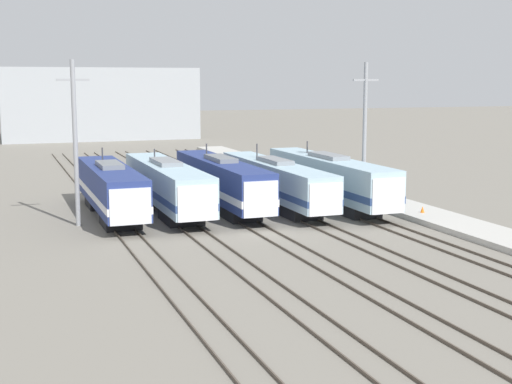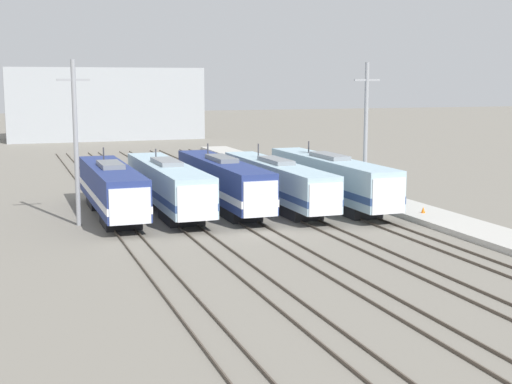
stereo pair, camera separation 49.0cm
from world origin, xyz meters
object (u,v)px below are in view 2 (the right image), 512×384
(locomotive_far_left, at_px, (112,189))
(locomotive_center_right, at_px, (278,182))
(locomotive_center, at_px, (224,182))
(catenary_tower_left, at_px, (76,141))
(catenary_tower_right, at_px, (366,133))
(locomotive_center_left, at_px, (169,186))
(locomotive_far_right, at_px, (332,179))
(traffic_cone, at_px, (423,210))

(locomotive_far_left, xyz_separation_m, locomotive_center_right, (13.62, -0.32, -0.07))
(locomotive_center, bearing_deg, catenary_tower_left, -166.74)
(locomotive_center, bearing_deg, locomotive_far_left, -178.19)
(locomotive_far_left, distance_m, catenary_tower_right, 21.06)
(locomotive_center_left, relative_size, locomotive_center, 1.02)
(locomotive_far_right, height_order, catenary_tower_left, catenary_tower_left)
(locomotive_far_right, distance_m, catenary_tower_right, 4.80)
(locomotive_far_left, xyz_separation_m, catenary_tower_left, (-2.82, -2.52, 4.00))
(locomotive_center_left, bearing_deg, locomotive_center_right, -4.90)
(catenary_tower_left, xyz_separation_m, traffic_cone, (25.21, -6.05, -5.50))
(catenary_tower_right, bearing_deg, locomotive_far_left, 173.01)
(locomotive_far_left, xyz_separation_m, traffic_cone, (22.39, -8.57, -1.50))
(catenary_tower_left, relative_size, traffic_cone, 24.68)
(locomotive_center_right, xyz_separation_m, traffic_cone, (8.77, -8.25, -1.43))
(locomotive_center_left, height_order, catenary_tower_right, catenary_tower_right)
(locomotive_far_left, height_order, locomotive_far_right, locomotive_far_right)
(locomotive_far_right, bearing_deg, catenary_tower_left, -176.16)
(locomotive_center_right, distance_m, traffic_cone, 12.12)
(locomotive_center_right, distance_m, catenary_tower_right, 8.31)
(locomotive_center_right, bearing_deg, catenary_tower_left, -172.40)
(locomotive_center_right, height_order, locomotive_far_right, locomotive_far_right)
(locomotive_center, height_order, traffic_cone, locomotive_center)
(catenary_tower_right, xyz_separation_m, traffic_cone, (1.86, -6.05, -5.50))
(locomotive_center_right, distance_m, locomotive_far_right, 4.61)
(traffic_cone, bearing_deg, locomotive_center, 146.35)
(locomotive_far_right, bearing_deg, locomotive_center_left, 173.45)
(locomotive_far_left, bearing_deg, catenary_tower_left, -138.28)
(locomotive_far_left, relative_size, catenary_tower_left, 1.46)
(locomotive_far_right, relative_size, catenary_tower_left, 1.67)
(locomotive_center, bearing_deg, traffic_cone, -33.65)
(locomotive_center_left, bearing_deg, locomotive_far_right, -6.55)
(locomotive_far_right, bearing_deg, traffic_cone, -60.47)
(locomotive_center_right, bearing_deg, locomotive_far_right, -9.82)
(locomotive_far_left, xyz_separation_m, locomotive_center_left, (4.54, 0.45, -0.00))
(locomotive_center, height_order, locomotive_far_right, locomotive_far_right)
(catenary_tower_right, height_order, traffic_cone, catenary_tower_right)
(traffic_cone, bearing_deg, locomotive_center_left, 153.18)
(catenary_tower_right, bearing_deg, locomotive_far_right, 149.26)
(locomotive_far_right, height_order, catenary_tower_right, catenary_tower_right)
(locomotive_center, distance_m, locomotive_center_right, 4.58)
(locomotive_center, xyz_separation_m, catenary_tower_right, (11.45, -2.80, 3.94))
(locomotive_center_left, xyz_separation_m, catenary_tower_right, (15.99, -2.97, 4.00))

